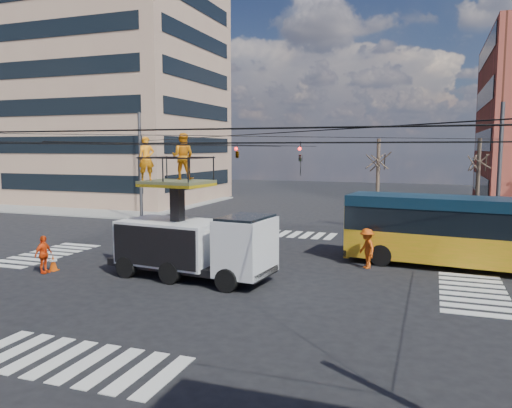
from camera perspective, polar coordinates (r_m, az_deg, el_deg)
The scene contains 12 objects.
ground at distance 22.22m, azimuth -3.32°, elevation -7.62°, with size 120.00×120.00×0.00m, color black.
sidewalk_nw at distance 50.63m, azimuth -16.05°, elevation 0.11°, with size 18.00×18.00×0.12m, color slate.
crosswalks at distance 22.22m, azimuth -3.32°, elevation -7.59°, with size 22.40×22.40×0.02m, color silver, non-canonical shape.
building_tower at distance 54.20m, azimuth -15.52°, elevation 16.39°, with size 18.06×16.06×30.00m.
overhead_network at distance 21.99m, azimuth -3.15°, elevation 3.55°, with size 24.24×24.24×8.00m.
tree_a at distance 33.53m, azimuth 13.81°, elevation 4.93°, with size 2.00×2.00×6.00m.
tree_b at distance 33.45m, azimuth 24.11°, elevation 4.55°, with size 2.00×2.00×6.00m.
utility_truck at distance 20.71m, azimuth -7.12°, elevation -3.03°, with size 7.21×3.27×6.01m.
city_bus at distance 24.11m, azimuth 24.20°, elevation -2.88°, with size 11.83×3.93×3.20m.
traffic_cone at distance 23.88m, azimuth -22.17°, elevation -6.21°, with size 0.36×0.36×0.72m, color #D44908.
worker_ground at distance 23.46m, azimuth -23.12°, elevation -5.33°, with size 0.96×0.40×1.64m, color #FF4B10.
flagger at distance 23.00m, azimuth 12.55°, elevation -4.97°, with size 1.17×0.67×1.81m, color #D4490D.
Camera 1 is at (8.44, -19.84, 5.37)m, focal length 35.00 mm.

